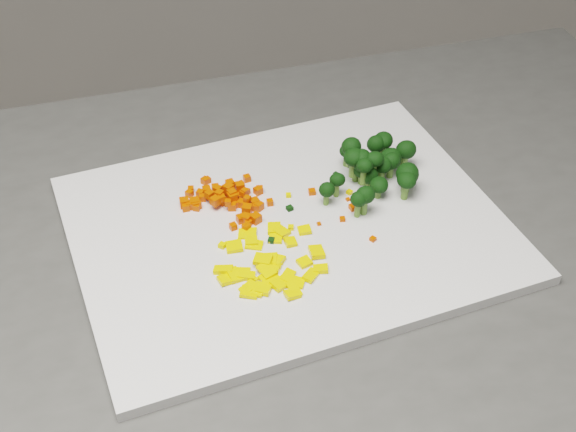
{
  "coord_description": "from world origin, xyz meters",
  "views": [
    {
      "loc": [
        -0.3,
        0.03,
        1.43
      ],
      "look_at": [
        -0.24,
        0.62,
        0.92
      ],
      "focal_mm": 50.0,
      "sensor_mm": 36.0,
      "label": 1
    }
  ],
  "objects": [
    {
      "name": "carrot_cube_23",
      "position": [
        -0.26,
        0.67,
        0.91
      ],
      "size": [
        0.01,
        0.01,
        0.01
      ],
      "primitive_type": "cube",
      "rotation": [
        0.0,
        0.0,
        0.6
      ],
      "color": "#DB3502",
      "rests_on": "carrot_pile"
    },
    {
      "name": "carrot_cube_52",
      "position": [
        -0.32,
        0.7,
        0.91
      ],
      "size": [
        0.01,
        0.01,
        0.01
      ],
      "primitive_type": "cube",
      "rotation": [
        0.0,
        0.0,
        2.2
      ],
      "color": "#DB3502",
      "rests_on": "carrot_pile"
    },
    {
      "name": "broccoli_floret_14",
      "position": [
        -0.16,
        0.69,
        0.92
      ],
      "size": [
        0.02,
        0.02,
        0.03
      ],
      "primitive_type": null,
      "color": "black",
      "rests_on": "broccoli_pile"
    },
    {
      "name": "carrot_cube_25",
      "position": [
        -0.32,
        0.67,
        0.91
      ],
      "size": [
        0.01,
        0.01,
        0.01
      ],
      "primitive_type": "cube",
      "rotation": [
        0.0,
        0.0,
        0.0
      ],
      "color": "#DB3502",
      "rests_on": "carrot_pile"
    },
    {
      "name": "broccoli_floret_1",
      "position": [
        -0.2,
        0.65,
        0.92
      ],
      "size": [
        0.02,
        0.02,
        0.02
      ],
      "primitive_type": null,
      "color": "black",
      "rests_on": "broccoli_pile"
    },
    {
      "name": "carrot_cube_7",
      "position": [
        -0.29,
        0.67,
        0.92
      ],
      "size": [
        0.01,
        0.01,
        0.01
      ],
      "primitive_type": "cube",
      "rotation": [
        0.0,
        0.0,
        2.36
      ],
      "color": "#DB3502",
      "rests_on": "carrot_pile"
    },
    {
      "name": "broccoli_floret_5",
      "position": [
        -0.17,
        0.63,
        0.93
      ],
      "size": [
        0.02,
        0.02,
        0.03
      ],
      "primitive_type": null,
      "color": "black",
      "rests_on": "broccoli_pile"
    },
    {
      "name": "pepper_chunk_1",
      "position": [
        -0.3,
        0.55,
        0.91
      ],
      "size": [
        0.02,
        0.02,
        0.01
      ],
      "primitive_type": "cube",
      "rotation": [
        -0.12,
        0.11,
        0.35
      ],
      "color": "yellow",
      "rests_on": "pepper_pile"
    },
    {
      "name": "pepper_chunk_12",
      "position": [
        -0.22,
        0.61,
        0.91
      ],
      "size": [
        0.01,
        0.01,
        0.01
      ],
      "primitive_type": "cube",
      "rotation": [
        -0.06,
        -0.12,
        0.07
      ],
      "color": "yellow",
      "rests_on": "pepper_pile"
    },
    {
      "name": "pepper_chunk_30",
      "position": [
        -0.26,
        0.57,
        0.91
      ],
      "size": [
        0.02,
        0.02,
        0.01
      ],
      "primitive_type": "cube",
      "rotation": [
        -0.14,
        0.04,
        0.97
      ],
      "color": "yellow",
      "rests_on": "pepper_pile"
    },
    {
      "name": "broccoli_floret_0",
      "position": [
        -0.12,
        0.69,
        0.93
      ],
      "size": [
        0.03,
        0.03,
        0.03
      ],
      "primitive_type": null,
      "color": "black",
      "rests_on": "broccoli_pile"
    },
    {
      "name": "carrot_cube_24",
      "position": [
        -0.3,
        0.66,
        0.92
      ],
      "size": [
        0.01,
        0.01,
        0.01
      ],
      "primitive_type": "cube",
      "rotation": [
        0.0,
        0.0,
        0.31
      ],
      "color": "#DB3502",
      "rests_on": "carrot_pile"
    },
    {
      "name": "carrot_cube_33",
      "position": [
        -0.34,
        0.66,
        0.91
      ],
      "size": [
        0.01,
        0.01,
        0.01
      ],
      "primitive_type": "cube",
      "rotation": [
        0.0,
        0.0,
        0.19
      ],
      "color": "#DB3502",
      "rests_on": "carrot_pile"
    },
    {
      "name": "carrot_cube_31",
      "position": [
        -0.29,
        0.69,
        0.91
      ],
      "size": [
        0.01,
        0.01,
        0.01
      ],
      "primitive_type": "cube",
      "rotation": [
        0.0,
        0.0,
        1.96
      ],
      "color": "#DB3502",
      "rests_on": "carrot_pile"
    },
    {
      "name": "carrot_cube_8",
      "position": [
        -0.32,
        0.68,
        0.91
      ],
      "size": [
        0.01,
        0.01,
        0.01
      ],
      "primitive_type": "cube",
      "rotation": [
        0.0,
        0.0,
        1.1
      ],
      "color": "#DB3502",
      "rests_on": "carrot_pile"
    },
    {
      "name": "pepper_chunk_23",
      "position": [
        -0.27,
        0.53,
        0.91
      ],
      "size": [
        0.02,
        0.02,
        0.01
      ],
      "primitive_type": "cube",
      "rotation": [
        -0.03,
        0.09,
        1.17
      ],
      "color": "yellow",
      "rests_on": "pepper_pile"
    },
    {
      "name": "carrot_pile",
      "position": [
        -0.3,
        0.66,
        0.92
      ],
      "size": [
        0.09,
        0.09,
        0.03
      ],
      "primitive_type": null,
      "color": "#DB3502",
      "rests_on": "cutting_board"
    },
    {
      "name": "stray_bit_6",
      "position": [
        -0.3,
        0.6,
        0.91
      ],
      "size": [
        0.01,
        0.01,
        0.0
      ],
      "primitive_type": "cube",
      "rotation": [
        0.0,
        0.0,
        2.54
      ],
      "color": "yellow",
      "rests_on": "cutting_board"
    },
    {
      "name": "carrot_cube_39",
      "position": [
        -0.29,
        0.66,
        0.92
      ],
      "size": [
        0.01,
        0.01,
        0.01
      ],
      "primitive_type": "cube",
      "rotation": [
        0.0,
        0.0,
        2.4
      ],
      "color": "#DB3502",
      "rests_on": "carrot_pile"
    },
    {
      "name": "pepper_chunk_5",
      "position": [
        -0.27,
        0.57,
        0.92
      ],
      "size": [
        0.01,
        0.01,
        0.0
      ],
      "primitive_type": "cube",
      "rotation": [
        0.1,
        -0.07,
        2.64
      ],
      "color": "yellow",
      "rests_on": "pepper_pile"
    },
    {
      "name": "broccoli_floret_12",
      "position": [
        -0.15,
        0.68,
        0.93
      ],
      "size": [
        0.03,
        0.03,
        0.03
      ],
      "primitive_type": null,
      "color": "black",
      "rests_on": "broccoli_pile"
    },
    {
      "name": "pepper_chunk_3",
      "position": [
        -0.25,
        0.54,
        0.91
      ],
      "size": [
        0.02,
        0.02,
        0.0
      ],
      "primitive_type": "cube",
      "rotation": [
        -0.05,
        0.04,
        0.34
      ],
      "color": "yellow",
      "rests_on": "pepper_pile"
    },
    {
      "name": "carrot_cube_2",
      "position": [
        -0.3,
        0.65,
        0.92
      ],
      "size": [
        0.01,
        0.01,
        0.01
      ],
      "primitive_type": "cube",
      "rotation": [
        0.0,
        0.0,
        1.47
      ],
      "color": "#DB3502",
      "rests_on": "carrot_pile"
    },
    {
      "name": "carrot_cube_37",
      "position": [
        -0.33,
        0.66,
        0.92
      ],
      "size": [
        0.01,
        0.01,
        0.01
      ],
      "primitive_type": "cube",
      "rotation": [
        0.0,
        0.0,
        0.15
      ],
      "color": "#DB3502",
      "rests_on": "carrot_pile"
    },
    {
      "name": "carrot_cube_57",
      "position": [
        -0.34,
        0.66,
        0.92
      ],
      "size": [
        0.01,
        0.01,
        0.01
      ],
      "primitive_type": "cube",
      "rotation": [
        0.0,
        0.0,
        1.7
      ],
      "color": "#DB3502",
      "rests_on": "carrot_pile"
    },
    {
      "name": "pepper_chunk_22",
      "position": [
        -0.26,
        0.57,
        0.91
      ],
      "size": [
        0.02,
        0.02,
        0.0
      ],
      "primitive_type": "cube",
      "rotation": [
        0.02,
        0.01,
        2.88
      ],
      "color": "yellow",
      "rests_on": "pepper_pile"
    },
    {
      "name": "pepper_chunk_15",
      "position": [
        -0.25,
        0.55,
        0.91
      ],
      "size": [
        0.02,
        0.02,
        0.01
      ],
      "primitive_type": "cube",
      "rotation": [
        0.13,
        0.04,
        1.01
      ],
      "color": "yellow",
      "rests_on": "pepper_pile"
    },
    {
      "name": "broccoli_floret_11",
      "position": [
        -0.15,
        0.67,
        0.92
      ],
      "size": [
        0.03,
        0.03,
        0.02
      ],
      "primitive_type": null,
      "color": "black",
      "rests_on": "broccoli_pile"
    },
    {
      "name": "carrot_cube_18",
      "position": [
        -0.31,
        0.65,
        0.92
      ],
      "size": [
        0.01,
        0.01,
        0.01
      ],
      "primitive_type": "cube",
      "rotation": [
        0.0,
        0.0,
        0.7
      ],
      "color": "#DB3502",
      "rests_on": "carrot_pile"
    },
    {
      "name": "broccoli_floret_22",
      "position": [
        -0.13,
        0.72,
        0.93
      ],
      "size": [
        0.03,
        0.03,
        0.03
      ],
      "primitive_type": null,
      "color": "black",
      "rests_on": "broccoli_pile"
    },
    {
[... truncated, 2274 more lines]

